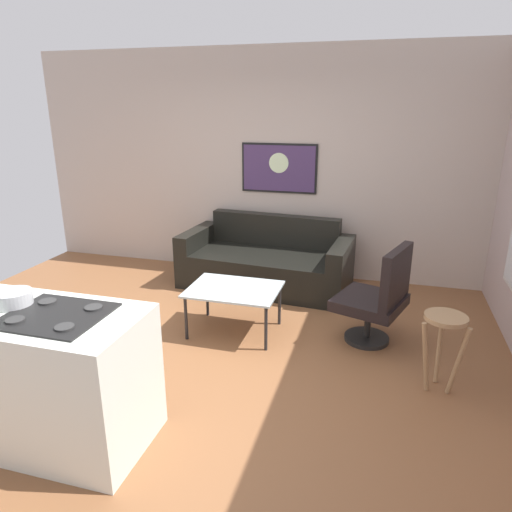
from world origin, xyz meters
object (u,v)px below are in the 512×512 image
mixing_bowl (14,299)px  bar_stool (444,333)px  coffee_table (234,292)px  armchair (378,297)px  wall_painting (279,168)px  couch (266,263)px

mixing_bowl → bar_stool: bearing=23.9°
coffee_table → mixing_bowl: (-0.90, -1.70, 0.53)m
armchair → wall_painting: size_ratio=0.99×
couch → bar_stool: (1.84, -1.77, 0.21)m
couch → bar_stool: size_ratio=3.30×
couch → bar_stool: 2.56m
armchair → mixing_bowl: (-2.24, -1.84, 0.49)m
bar_stool → wall_painting: 3.03m
couch → coffee_table: couch is taller
wall_painting → mixing_bowl: bearing=-104.8°
coffee_table → armchair: (1.34, 0.14, 0.04)m
coffee_table → wall_painting: wall_painting is taller
bar_stool → mixing_bowl: 3.03m
mixing_bowl → wall_painting: (0.92, 3.48, 0.42)m
couch → bar_stool: bearing=-43.9°
coffee_table → armchair: bearing=6.0°
bar_stool → mixing_bowl: mixing_bowl is taller
couch → coffee_table: (0.01, -1.28, 0.14)m
armchair → bar_stool: bearing=-52.0°
mixing_bowl → wall_painting: bearing=75.2°
armchair → couch: bearing=139.8°
couch → armchair: armchair is taller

